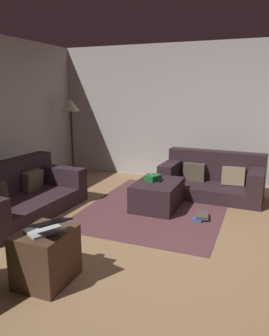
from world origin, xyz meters
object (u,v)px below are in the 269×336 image
object	(u,v)px
couch_left	(18,195)
book_stack	(202,216)
tv_remote	(157,181)
laptop	(47,227)
ottoman	(158,195)
corner_lamp	(71,111)
couch_right	(213,179)
gift_box	(153,178)
side_table	(46,256)

from	to	relation	value
couch_left	book_stack	size ratio (longest dim) A/B	5.71
tv_remote	laptop	world-z (taller)	laptop
ottoman	laptop	bearing A→B (deg)	172.70
couch_left	corner_lamp	size ratio (longest dim) A/B	1.23
laptop	couch_left	bearing A→B (deg)	48.44
tv_remote	corner_lamp	bearing A→B (deg)	88.31
couch_right	tv_remote	size ratio (longest dim) A/B	10.40
couch_left	ottoman	size ratio (longest dim) A/B	2.18
couch_right	couch_left	bearing A→B (deg)	40.11
couch_left	book_stack	world-z (taller)	couch_left
couch_left	tv_remote	bearing A→B (deg)	122.54
ottoman	gift_box	distance (m)	0.26
side_table	book_stack	distance (m)	2.32
gift_box	tv_remote	distance (m)	0.08
laptop	corner_lamp	world-z (taller)	corner_lamp
ottoman	side_table	size ratio (longest dim) A/B	1.69
gift_box	side_table	world-z (taller)	side_table
ottoman	tv_remote	bearing A→B (deg)	31.39
couch_left	corner_lamp	world-z (taller)	corner_lamp
ottoman	corner_lamp	world-z (taller)	corner_lamp
couch_left	tv_remote	xyz separation A→B (m)	(1.02, -1.76, 0.13)
tv_remote	book_stack	world-z (taller)	tv_remote
gift_box	side_table	distance (m)	2.35
gift_box	laptop	size ratio (longest dim) A/B	0.45
corner_lamp	couch_left	bearing A→B (deg)	-167.81
couch_right	ottoman	size ratio (longest dim) A/B	1.89
corner_lamp	book_stack	bearing A→B (deg)	-116.11
tv_remote	side_table	distance (m)	2.34
side_table	corner_lamp	bearing A→B (deg)	28.56
side_table	laptop	xyz separation A→B (m)	(-0.03, -0.05, 0.31)
side_table	corner_lamp	distance (m)	4.14
couch_right	gift_box	bearing A→B (deg)	50.51
side_table	tv_remote	bearing A→B (deg)	-8.04
ottoman	couch_left	bearing A→B (deg)	119.20
tv_remote	laptop	size ratio (longest dim) A/B	0.33
side_table	couch_right	bearing A→B (deg)	-17.89
gift_box	book_stack	world-z (taller)	gift_box
ottoman	book_stack	size ratio (longest dim) A/B	2.62
couch_left	gift_box	xyz separation A→B (m)	(1.04, -1.69, 0.17)
tv_remote	side_table	bearing A→B (deg)	-161.45
laptop	ottoman	bearing A→B (deg)	-7.30
side_table	couch_left	bearing A→B (deg)	48.06
couch_right	side_table	distance (m)	3.34
ottoman	book_stack	xyz separation A→B (m)	(-0.22, -0.71, -0.16)
book_stack	side_table	bearing A→B (deg)	152.79
gift_box	book_stack	distance (m)	0.94
couch_left	ottoman	bearing A→B (deg)	121.51
couch_left	gift_box	world-z (taller)	couch_left
side_table	gift_box	bearing A→B (deg)	-6.29
ottoman	gift_box	world-z (taller)	gift_box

